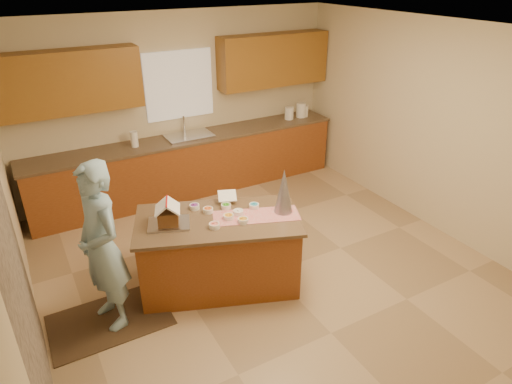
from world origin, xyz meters
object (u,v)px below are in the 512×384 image
island_base (219,253)px  boy (102,248)px  tinsel_tree (284,191)px  gingerbread_house (168,215)px

island_base → boy: size_ratio=0.96×
island_base → boy: 1.29m
tinsel_tree → gingerbread_house: bearing=163.6°
island_base → tinsel_tree: 1.00m
island_base → tinsel_tree: tinsel_tree is taller
gingerbread_house → tinsel_tree: bearing=-16.4°
boy → gingerbread_house: boy is taller
island_base → boy: (-1.20, 0.00, 0.47)m
boy → gingerbread_house: 0.73m
island_base → gingerbread_house: bearing=-174.8°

